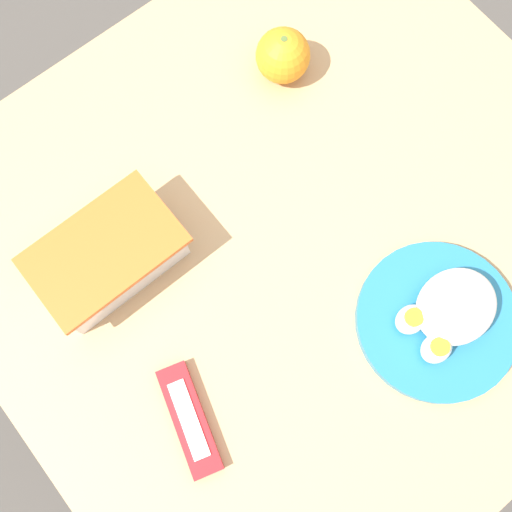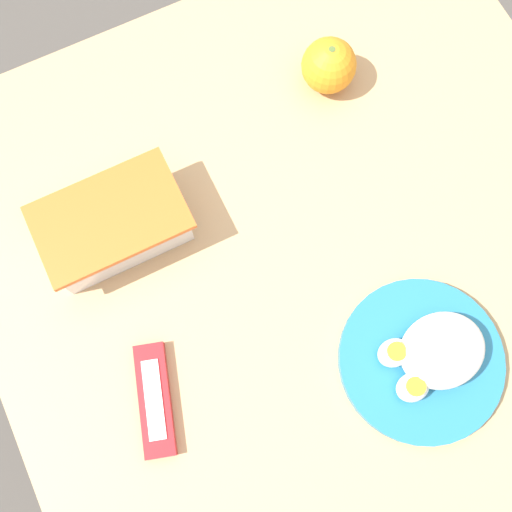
% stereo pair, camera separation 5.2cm
% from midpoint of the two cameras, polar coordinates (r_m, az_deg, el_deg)
% --- Properties ---
extents(ground_plane, '(10.00, 10.00, 0.00)m').
position_cam_midpoint_polar(ground_plane, '(1.67, 3.45, -6.36)').
color(ground_plane, '#4C4742').
extents(table, '(0.99, 0.95, 0.77)m').
position_cam_midpoint_polar(table, '(1.00, 5.72, -0.26)').
color(table, tan).
rests_on(table, ground_plane).
extents(food_container, '(0.21, 0.13, 0.08)m').
position_cam_midpoint_polar(food_container, '(0.90, -11.69, 2.65)').
color(food_container, white).
rests_on(food_container, table).
extents(orange_fruit, '(0.09, 0.09, 0.09)m').
position_cam_midpoint_polar(orange_fruit, '(0.99, 8.50, 17.36)').
color(orange_fruit, orange).
rests_on(orange_fruit, table).
extents(rice_plate, '(0.23, 0.23, 0.07)m').
position_cam_midpoint_polar(rice_plate, '(0.89, 17.62, -9.37)').
color(rice_plate, teal).
rests_on(rice_plate, table).
extents(candy_bar, '(0.09, 0.16, 0.02)m').
position_cam_midpoint_polar(candy_bar, '(0.87, -7.89, -13.60)').
color(candy_bar, red).
rests_on(candy_bar, table).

